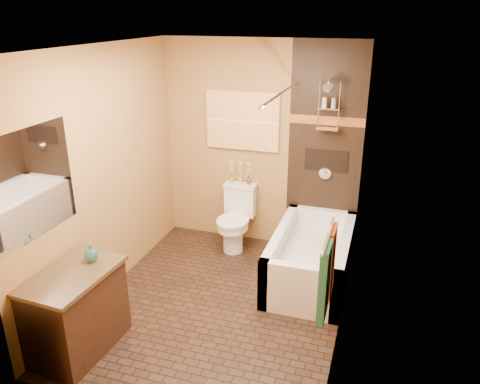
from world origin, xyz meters
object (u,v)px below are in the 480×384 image
at_px(bathtub, 311,261).
at_px(toilet, 236,218).
at_px(vanity, 77,311).
at_px(sunset_painting, 242,121).

distance_m(bathtub, toilet, 1.13).
bearing_deg(bathtub, toilet, 155.46).
bearing_deg(vanity, bathtub, 48.72).
bearing_deg(bathtub, sunset_painting, 144.55).
distance_m(toilet, vanity, 2.32).
relative_size(toilet, vanity, 0.88).
xyz_separation_m(toilet, vanity, (-0.71, -2.21, -0.01)).
distance_m(bathtub, vanity, 2.46).
bearing_deg(sunset_painting, toilet, -90.00).
xyz_separation_m(bathtub, toilet, (-1.02, 0.46, 0.17)).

